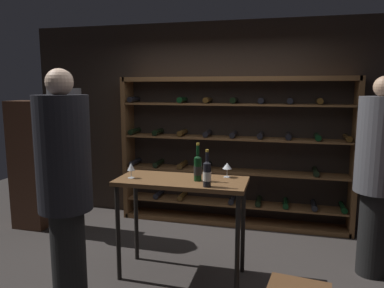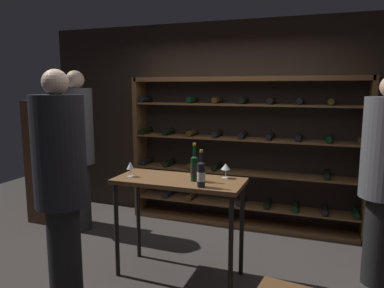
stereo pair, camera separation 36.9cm
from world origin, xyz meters
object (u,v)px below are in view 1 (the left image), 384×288
Objects in this scene: tasting_table at (182,192)px; person_bystander_dark_jacket at (65,180)px; wine_glass_stemmed_right at (131,167)px; wine_bottle_amber_reserve at (198,168)px; person_bystander_red_print at (378,168)px; wine_bottle_gold_foil at (207,173)px; wine_glass_stemmed_center at (227,166)px; person_host_in_suit at (67,145)px; display_cabinet at (31,165)px; wine_rack at (233,152)px.

person_bystander_dark_jacket reaches higher than tasting_table.
wine_glass_stemmed_right reaches higher than tasting_table.
person_bystander_red_print is at bearing 17.04° from wine_bottle_amber_reserve.
wine_glass_stemmed_right is (-0.65, -0.06, -0.02)m from wine_bottle_amber_reserve.
wine_bottle_gold_foil is 2.34× the size of wine_glass_stemmed_center.
wine_bottle_amber_reserve is at bearing 66.43° from person_host_in_suit.
display_cabinet is at bearing 159.01° from wine_bottle_gold_foil.
person_bystander_dark_jacket is 14.01× the size of wine_glass_stemmed_center.
wine_glass_stemmed_right is (-0.78, 0.12, -0.01)m from wine_bottle_gold_foil.
person_host_in_suit is at bearing -161.44° from person_bystander_dark_jacket.
person_bystander_red_print is 5.44× the size of wine_bottle_amber_reserve.
person_bystander_dark_jacket reaches higher than wine_glass_stemmed_right.
wine_glass_stemmed_right is (1.81, -0.87, 0.25)m from display_cabinet.
display_cabinet is (-2.30, 0.79, -0.02)m from tasting_table.
wine_bottle_amber_reserve is (-1.67, -0.51, 0.02)m from person_bystander_red_print.
wine_glass_stemmed_right is (-0.77, -1.60, 0.10)m from wine_rack.
person_bystander_red_print is 13.72× the size of wine_glass_stemmed_center.
display_cabinet is (-0.63, 0.12, -0.31)m from person_host_in_suit.
wine_glass_stemmed_right is at bearing 170.89° from wine_bottle_gold_foil.
wine_rack is at bearing 64.35° from wine_glass_stemmed_right.
person_bystander_dark_jacket is at bearing -45.16° from display_cabinet.
person_host_in_suit reaches higher than wine_glass_stemmed_center.
wine_bottle_amber_reserve is 2.52× the size of wine_glass_stemmed_center.
wine_glass_stemmed_right is at bearing -115.65° from wine_rack.
wine_bottle_gold_foil is (2.59, -0.99, 0.26)m from display_cabinet.
tasting_table is at bearing 65.11° from person_host_in_suit.
wine_glass_stemmed_center is (1.19, 0.92, -0.02)m from person_bystander_dark_jacket.
person_host_in_suit is at bearing 155.95° from wine_bottle_gold_foil.
person_bystander_dark_jacket reaches higher than person_bystander_red_print.
wine_rack reaches higher than wine_bottle_amber_reserve.
display_cabinet reaches higher than tasting_table.
person_bystander_dark_jacket is 1.18m from wine_bottle_amber_reserve.
wine_rack is 2.47× the size of tasting_table.
person_bystander_red_print reaches higher than tasting_table.
wine_glass_stemmed_right reaches higher than wine_glass_stemmed_center.
person_bystander_red_print is 13.00× the size of wine_glass_stemmed_right.
wine_glass_stemmed_right is at bearing -174.85° from wine_bottle_amber_reserve.
wine_bottle_amber_reserve reaches higher than wine_glass_stemmed_center.
person_host_in_suit reaches higher than person_bystander_dark_jacket.
tasting_table is 1.82m from person_host_in_suit.
wine_glass_stemmed_right is (-0.49, -0.08, 0.23)m from tasting_table.
person_host_in_suit is 1.95m from wine_bottle_amber_reserve.
person_host_in_suit is (-1.66, 0.67, 0.29)m from tasting_table.
wine_glass_stemmed_center is (0.12, 0.39, -0.01)m from wine_bottle_gold_foil.
person_bystander_red_print is (1.55, -1.03, 0.10)m from wine_rack.
wine_bottle_amber_reserve is at bearing -140.51° from wine_glass_stemmed_center.
tasting_table is at bearing 119.43° from person_bystander_dark_jacket.
person_bystander_dark_jacket is (0.88, -1.40, -0.04)m from person_host_in_suit.
wine_bottle_amber_reserve is 0.65m from wine_glass_stemmed_right.
person_host_in_suit is at bearing -156.31° from wine_rack.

